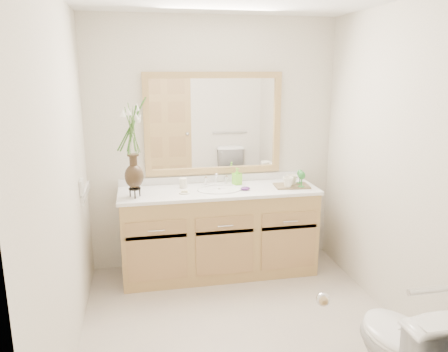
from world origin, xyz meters
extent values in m
plane|color=#BCAEA0|center=(0.00, 0.00, 0.00)|extent=(2.60, 2.60, 0.00)
cube|color=white|center=(0.00, 1.30, 1.20)|extent=(2.40, 0.02, 2.40)
cube|color=white|center=(0.00, -1.30, 1.20)|extent=(2.40, 0.02, 2.40)
cube|color=white|center=(-1.20, 0.00, 1.20)|extent=(0.02, 2.60, 2.40)
cube|color=white|center=(1.20, 0.00, 1.20)|extent=(0.02, 2.60, 2.40)
cube|color=tan|center=(0.00, 1.01, 0.40)|extent=(1.80, 0.55, 0.80)
cube|color=white|center=(0.00, 1.01, 0.82)|extent=(1.84, 0.57, 0.03)
ellipsoid|color=white|center=(0.00, 0.99, 0.78)|extent=(0.38, 0.30, 0.12)
cylinder|color=silver|center=(0.00, 1.17, 0.89)|extent=(0.02, 0.02, 0.11)
cylinder|color=silver|center=(-0.10, 1.17, 0.87)|extent=(0.02, 0.02, 0.08)
cylinder|color=silver|center=(0.10, 1.17, 0.87)|extent=(0.02, 0.02, 0.08)
cube|color=white|center=(0.00, 1.28, 1.41)|extent=(1.20, 0.01, 0.85)
cube|color=tan|center=(0.00, 1.28, 1.86)|extent=(1.32, 0.04, 0.06)
cube|color=tan|center=(0.00, 1.28, 0.95)|extent=(1.32, 0.04, 0.06)
cube|color=tan|center=(-0.63, 1.28, 1.41)|extent=(0.06, 0.04, 0.85)
cube|color=tan|center=(0.63, 1.28, 1.41)|extent=(0.06, 0.04, 0.85)
cube|color=white|center=(-1.19, 0.76, 0.98)|extent=(0.02, 0.12, 0.12)
cube|color=tan|center=(-0.30, -1.29, 1.00)|extent=(0.80, 0.03, 2.00)
imported|color=white|center=(0.70, -0.92, 0.37)|extent=(0.42, 0.75, 0.74)
cylinder|color=black|center=(-0.76, 0.90, 0.91)|extent=(0.10, 0.10, 0.01)
ellipsoid|color=black|center=(-0.76, 0.90, 1.02)|extent=(0.16, 0.16, 0.21)
cylinder|color=black|center=(-0.76, 0.90, 1.15)|extent=(0.07, 0.07, 0.10)
cylinder|color=#4C7A33|center=(-0.76, 0.90, 1.40)|extent=(0.06, 0.06, 0.38)
cylinder|color=silver|center=(-0.32, 1.13, 0.88)|extent=(0.07, 0.07, 0.09)
cylinder|color=silver|center=(-0.33, 0.93, 0.84)|extent=(0.10, 0.10, 0.01)
cube|color=beige|center=(-0.33, 0.93, 0.85)|extent=(0.06, 0.04, 0.02)
imported|color=#80EC37|center=(0.20, 1.15, 0.90)|extent=(0.09, 0.09, 0.15)
ellipsoid|color=#502268|center=(0.23, 0.94, 0.85)|extent=(0.11, 0.10, 0.03)
cube|color=brown|center=(0.69, 0.97, 0.84)|extent=(0.34, 0.24, 0.02)
imported|color=silver|center=(0.64, 0.91, 0.90)|extent=(0.10, 0.10, 0.10)
imported|color=silver|center=(0.70, 0.99, 0.89)|extent=(0.13, 0.13, 0.10)
cylinder|color=#297D30|center=(0.76, 0.89, 0.85)|extent=(0.06, 0.06, 0.01)
cylinder|color=#297D30|center=(0.76, 0.89, 0.90)|extent=(0.01, 0.01, 0.09)
ellipsoid|color=#297D30|center=(0.76, 0.89, 0.95)|extent=(0.07, 0.07, 0.08)
cylinder|color=#297D30|center=(0.79, 1.02, 0.85)|extent=(0.06, 0.06, 0.01)
cylinder|color=#297D30|center=(0.79, 1.02, 0.89)|extent=(0.01, 0.01, 0.08)
ellipsoid|color=#297D30|center=(0.79, 1.02, 0.94)|extent=(0.06, 0.06, 0.07)
camera|label=1|loc=(-0.72, -2.82, 1.91)|focal=35.00mm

